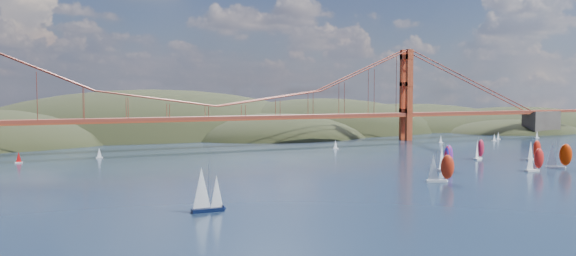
% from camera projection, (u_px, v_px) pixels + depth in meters
% --- Properties ---
extents(ground, '(1200.00, 1200.00, 0.00)m').
position_uv_depth(ground, '(447.00, 220.00, 129.52)').
color(ground, black).
rests_on(ground, ground).
extents(headlands, '(725.00, 225.00, 96.00)m').
position_uv_depth(headlands, '(236.00, 150.00, 401.82)').
color(headlands, black).
rests_on(headlands, ground).
extents(bridge, '(552.00, 12.00, 55.00)m').
position_uv_depth(bridge, '(213.00, 87.00, 290.35)').
color(bridge, maroon).
rests_on(bridge, ground).
extents(sloop_navy, '(7.96, 4.48, 12.41)m').
position_uv_depth(sloop_navy, '(206.00, 190.00, 137.88)').
color(sloop_navy, black).
rests_on(sloop_navy, ground).
extents(racer_0, '(9.16, 6.45, 10.27)m').
position_uv_depth(racer_0, '(440.00, 167.00, 183.32)').
color(racer_0, white).
rests_on(racer_0, ground).
extents(racer_1, '(8.40, 3.36, 9.72)m').
position_uv_depth(racer_1, '(534.00, 159.00, 208.29)').
color(racer_1, silver).
rests_on(racer_1, ground).
extents(racer_2, '(9.42, 7.94, 10.87)m').
position_uv_depth(racer_2, '(559.00, 155.00, 216.41)').
color(racer_2, white).
rests_on(racer_2, ground).
extents(racer_3, '(8.66, 6.38, 9.75)m').
position_uv_depth(racer_3, '(479.00, 149.00, 245.16)').
color(racer_3, white).
rests_on(racer_3, ground).
extents(racer_4, '(8.62, 4.14, 9.72)m').
position_uv_depth(racer_4, '(534.00, 150.00, 242.16)').
color(racer_4, silver).
rests_on(racer_4, ground).
extents(racer_rwb, '(9.61, 6.16, 10.74)m').
position_uv_depth(racer_rwb, '(445.00, 157.00, 211.28)').
color(racer_rwb, white).
rests_on(racer_rwb, ground).
extents(distant_boat_2, '(3.00, 2.00, 4.70)m').
position_uv_depth(distant_boat_2, '(19.00, 157.00, 232.33)').
color(distant_boat_2, silver).
rests_on(distant_boat_2, ground).
extents(distant_boat_3, '(3.00, 2.00, 4.70)m').
position_uv_depth(distant_boat_3, '(99.00, 153.00, 249.58)').
color(distant_boat_3, silver).
rests_on(distant_boat_3, ground).
extents(distant_boat_4, '(3.00, 2.00, 4.70)m').
position_uv_depth(distant_boat_4, '(441.00, 139.00, 322.62)').
color(distant_boat_4, silver).
rests_on(distant_boat_4, ground).
extents(distant_boat_5, '(3.00, 2.00, 4.70)m').
position_uv_depth(distant_boat_5, '(494.00, 137.00, 335.14)').
color(distant_boat_5, silver).
rests_on(distant_boat_5, ground).
extents(distant_boat_6, '(3.00, 2.00, 4.70)m').
position_uv_depth(distant_boat_6, '(498.00, 136.00, 345.64)').
color(distant_boat_6, silver).
rests_on(distant_boat_6, ground).
extents(distant_boat_7, '(3.00, 2.00, 4.70)m').
position_uv_depth(distant_boat_7, '(537.00, 134.00, 356.54)').
color(distant_boat_7, silver).
rests_on(distant_boat_7, ground).
extents(distant_boat_8, '(3.00, 2.00, 4.70)m').
position_uv_depth(distant_boat_8, '(336.00, 144.00, 289.62)').
color(distant_boat_8, silver).
rests_on(distant_boat_8, ground).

